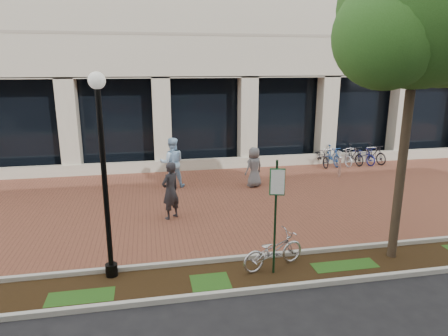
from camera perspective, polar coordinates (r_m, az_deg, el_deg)
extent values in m
plane|color=black|center=(14.41, 0.32, -4.65)|extent=(120.00, 120.00, 0.00)
cube|color=brown|center=(14.41, 0.32, -4.63)|extent=(40.00, 9.00, 0.01)
cube|color=black|center=(9.75, 6.60, -14.64)|extent=(40.00, 1.50, 0.01)
cube|color=#B0AFA6|center=(10.36, 5.33, -12.41)|extent=(40.00, 0.12, 0.12)
cube|color=#B0AFA6|center=(9.11, 8.08, -16.56)|extent=(40.00, 0.12, 0.12)
cube|color=black|center=(19.31, -2.96, 6.70)|extent=(40.00, 0.15, 4.20)
cube|color=beige|center=(18.59, -2.40, 0.58)|extent=(40.00, 0.25, 0.50)
cube|color=beige|center=(18.62, -2.65, 6.41)|extent=(0.80, 0.80, 4.20)
cube|color=#12331A|center=(9.18, 7.32, -7.18)|extent=(0.05, 0.05, 2.73)
cube|color=#175C30|center=(8.87, 7.57, -1.99)|extent=(0.34, 0.02, 0.62)
cube|color=white|center=(8.85, 7.60, -2.02)|extent=(0.30, 0.01, 0.56)
cylinder|color=black|center=(9.85, -15.75, -13.84)|extent=(0.28, 0.28, 0.30)
cylinder|color=black|center=(9.09, -16.62, -2.70)|extent=(0.12, 0.12, 4.29)
sphere|color=silver|center=(8.72, -17.72, 11.82)|extent=(0.36, 0.36, 0.36)
cylinder|color=#463728|center=(10.57, 23.88, -1.24)|extent=(0.22, 0.22, 4.19)
sphere|color=#26551A|center=(10.30, 26.23, 19.99)|extent=(3.57, 3.57, 3.57)
sphere|color=#26551A|center=(11.13, 28.98, 16.39)|extent=(2.50, 2.50, 2.50)
sphere|color=#26551A|center=(9.53, 22.30, 17.15)|extent=(2.32, 2.32, 2.32)
imported|color=silver|center=(9.81, 7.05, -11.60)|extent=(1.78, 1.07, 0.88)
imported|color=#252529|center=(12.60, -7.66, -3.23)|extent=(0.80, 0.77, 1.84)
imported|color=#95BCDE|center=(15.84, -7.43, 0.78)|extent=(0.99, 0.78, 2.00)
imported|color=#5E5E62|center=(15.85, 4.31, 0.13)|extent=(0.93, 0.80, 1.60)
cylinder|color=silver|center=(17.96, 16.18, -0.02)|extent=(0.11, 0.11, 0.79)
sphere|color=silver|center=(17.86, 16.28, 1.37)|extent=(0.12, 0.12, 0.12)
imported|color=black|center=(19.72, 13.72, 1.54)|extent=(0.58, 1.65, 0.87)
imported|color=navy|center=(19.94, 15.16, 1.73)|extent=(0.54, 1.62, 0.96)
imported|color=silver|center=(20.20, 16.56, 1.65)|extent=(0.75, 1.70, 0.87)
imported|color=black|center=(20.45, 17.94, 1.84)|extent=(0.70, 1.65, 0.96)
imported|color=navy|center=(20.73, 19.26, 1.76)|extent=(0.91, 1.74, 0.87)
imported|color=black|center=(21.00, 20.57, 1.93)|extent=(0.85, 1.67, 0.96)
cylinder|color=silver|center=(20.33, 17.24, 1.59)|extent=(0.04, 0.04, 0.80)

